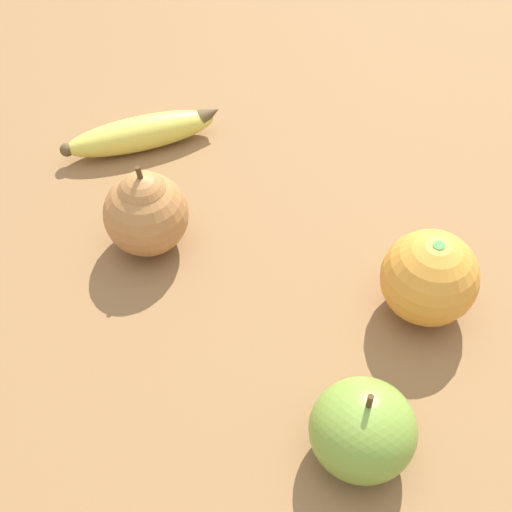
{
  "coord_description": "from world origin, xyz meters",
  "views": [
    {
      "loc": [
        0.45,
        0.01,
        0.53
      ],
      "look_at": [
        0.01,
        -0.03,
        0.03
      ],
      "focal_mm": 50.0,
      "sensor_mm": 36.0,
      "label": 1
    }
  ],
  "objects": [
    {
      "name": "apple",
      "position": [
        0.19,
        0.07,
        0.04
      ],
      "size": [
        0.08,
        0.08,
        0.09
      ],
      "color": "olive",
      "rests_on": "ground_plane"
    },
    {
      "name": "pear",
      "position": [
        -0.02,
        -0.14,
        0.05
      ],
      "size": [
        0.08,
        0.08,
        0.1
      ],
      "color": "#B2753D",
      "rests_on": "ground_plane"
    },
    {
      "name": "ground_plane",
      "position": [
        0.0,
        0.0,
        0.0
      ],
      "size": [
        3.0,
        3.0,
        0.0
      ],
      "primitive_type": "plane",
      "color": "olive"
    },
    {
      "name": "orange",
      "position": [
        0.04,
        0.12,
        0.04
      ],
      "size": [
        0.09,
        0.09,
        0.09
      ],
      "color": "orange",
      "rests_on": "ground_plane"
    },
    {
      "name": "banana",
      "position": [
        -0.16,
        -0.17,
        0.02
      ],
      "size": [
        0.1,
        0.17,
        0.04
      ],
      "rotation": [
        0.0,
        0.0,
        1.99
      ],
      "color": "#DBCC4C",
      "rests_on": "ground_plane"
    }
  ]
}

